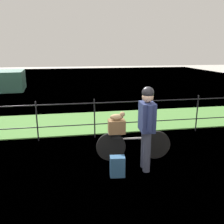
% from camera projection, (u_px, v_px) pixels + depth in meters
% --- Properties ---
extents(ground_plane, '(60.00, 60.00, 0.00)m').
position_uv_depth(ground_plane, '(108.00, 181.00, 4.38)').
color(ground_plane, beige).
extents(grass_strip, '(27.00, 2.40, 0.03)m').
position_uv_depth(grass_strip, '(90.00, 122.00, 7.89)').
color(grass_strip, '#569342').
rests_on(grass_strip, ground).
extents(harbor_water, '(30.00, 30.00, 0.00)m').
position_uv_depth(harbor_water, '(79.00, 86.00, 15.80)').
color(harbor_water, '#60849E').
rests_on(harbor_water, ground).
extents(iron_fence, '(18.04, 0.04, 1.07)m').
position_uv_depth(iron_fence, '(95.00, 116.00, 6.40)').
color(iron_fence, black).
rests_on(iron_fence, ground).
extents(bicycle_main, '(1.63, 0.20, 0.63)m').
position_uv_depth(bicycle_main, '(133.00, 145.00, 5.16)').
color(bicycle_main, black).
rests_on(bicycle_main, ground).
extents(wooden_crate, '(0.37, 0.28, 0.28)m').
position_uv_depth(wooden_crate, '(117.00, 126.00, 5.01)').
color(wooden_crate, brown).
rests_on(wooden_crate, bicycle_main).
extents(terrier_dog, '(0.32, 0.16, 0.18)m').
position_uv_depth(terrier_dog, '(118.00, 116.00, 4.96)').
color(terrier_dog, tan).
rests_on(terrier_dog, wooden_crate).
extents(cyclist_person, '(0.29, 0.54, 1.68)m').
position_uv_depth(cyclist_person, '(147.00, 122.00, 4.58)').
color(cyclist_person, '#383D51').
rests_on(cyclist_person, ground).
extents(backpack_on_paving, '(0.30, 0.21, 0.40)m').
position_uv_depth(backpack_on_paving, '(117.00, 166.00, 4.51)').
color(backpack_on_paving, '#28517A').
rests_on(backpack_on_paving, ground).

